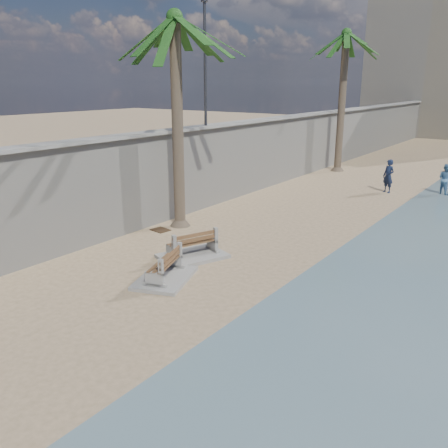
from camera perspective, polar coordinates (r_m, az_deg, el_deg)
The scene contains 11 objects.
ground_plane at distance 10.37m, azimuth -21.83°, elevation -16.02°, with size 140.00×140.00×0.00m, color tan.
seawall at distance 27.79m, azimuth 8.03°, elevation 9.00°, with size 0.45×70.00×3.50m, color gray.
wall_cap at distance 27.61m, azimuth 8.18°, elevation 12.70°, with size 0.80×70.00×0.12m, color gray.
bench_near at distance 13.55m, azimuth -7.17°, elevation -5.28°, with size 1.95×2.31×0.82m.
bench_far at distance 15.13m, azimuth -3.82°, elevation -2.74°, with size 2.04×2.41×0.86m.
palm_mid at distance 17.99m, azimuth -5.96°, elevation 23.19°, with size 5.00×5.00×8.47m.
palm_back at distance 30.74m, azimuth 14.52°, elevation 21.07°, with size 5.00×5.00×9.04m.
streetlight at distance 20.80m, azimuth -2.30°, elevation 20.12°, with size 0.28×0.28×5.12m.
person_a at distance 25.44m, azimuth 19.20°, elevation 5.74°, with size 0.70×0.47×1.94m, color #141D37.
person_b at distance 26.17m, azimuth 25.10°, elevation 5.10°, with size 0.81×0.63×1.69m, color teal.
debris_c at distance 18.15m, azimuth -7.66°, elevation -0.71°, with size 0.66×0.53×0.03m, color #382616.
Camera 1 is at (7.72, -4.33, 5.40)m, focal length 38.00 mm.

